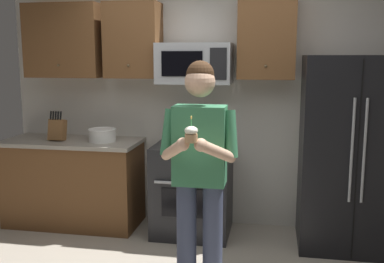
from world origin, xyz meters
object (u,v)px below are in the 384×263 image
(person, at_px, (199,166))
(bowl_large_white, at_px, (102,135))
(oven_range, at_px, (193,189))
(knife_block, at_px, (57,129))
(refrigerator, at_px, (350,153))
(cupcake, at_px, (191,134))
(microwave, at_px, (195,64))

(person, bearing_deg, bowl_large_white, 136.16)
(oven_range, xyz_separation_m, bowl_large_white, (-0.95, 0.00, 0.53))
(oven_range, height_order, person, person)
(knife_block, xyz_separation_m, bowl_large_white, (0.48, 0.03, -0.05))
(refrigerator, relative_size, cupcake, 10.35)
(knife_block, height_order, bowl_large_white, knife_block)
(oven_range, xyz_separation_m, cupcake, (0.27, -1.50, 0.83))
(refrigerator, xyz_separation_m, person, (-1.23, -1.13, 0.10))
(knife_block, bearing_deg, bowl_large_white, 3.68)
(oven_range, bearing_deg, bowl_large_white, 179.91)
(bowl_large_white, xyz_separation_m, cupcake, (1.22, -1.50, 0.30))
(oven_range, height_order, microwave, microwave)
(oven_range, distance_m, refrigerator, 1.56)
(microwave, distance_m, knife_block, 1.60)
(microwave, relative_size, person, 0.42)
(person, bearing_deg, oven_range, 102.82)
(bowl_large_white, relative_size, cupcake, 1.66)
(oven_range, distance_m, bowl_large_white, 1.09)
(oven_range, bearing_deg, knife_block, -178.82)
(knife_block, xyz_separation_m, cupcake, (1.70, -1.47, 0.26))
(cupcake, bearing_deg, microwave, 99.33)
(microwave, relative_size, bowl_large_white, 2.57)
(microwave, bearing_deg, knife_block, -174.08)
(refrigerator, height_order, bowl_large_white, refrigerator)
(oven_range, bearing_deg, microwave, 89.98)
(knife_block, relative_size, bowl_large_white, 1.11)
(knife_block, relative_size, person, 0.18)
(knife_block, relative_size, cupcake, 1.84)
(refrigerator, distance_m, knife_block, 2.94)
(person, xyz_separation_m, cupcake, (-0.00, -0.33, 0.30))
(refrigerator, distance_m, bowl_large_white, 2.45)
(cupcake, bearing_deg, oven_range, 100.07)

